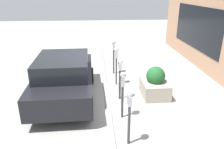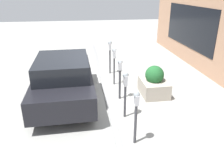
{
  "view_description": "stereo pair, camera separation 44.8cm",
  "coord_description": "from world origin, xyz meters",
  "px_view_note": "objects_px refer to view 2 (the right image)",
  "views": [
    {
      "loc": [
        -6.65,
        0.41,
        3.51
      ],
      "look_at": [
        0.0,
        -0.09,
        0.88
      ],
      "focal_mm": 35.0,
      "sensor_mm": 36.0,
      "label": 1
    },
    {
      "loc": [
        -6.6,
        0.85,
        3.51
      ],
      "look_at": [
        0.0,
        -0.09,
        0.88
      ],
      "focal_mm": 35.0,
      "sensor_mm": 36.0,
      "label": 2
    }
  ],
  "objects_px": {
    "parking_meter_second": "(125,85)",
    "planter_box": "(154,83)",
    "parking_meter_fourth": "(114,58)",
    "parked_car_front": "(64,78)",
    "parking_meter_nearest": "(136,108)",
    "parking_meter_middle": "(120,72)",
    "parking_meter_farthest": "(110,50)"
  },
  "relations": [
    {
      "from": "parking_meter_nearest",
      "to": "planter_box",
      "type": "relative_size",
      "value": 1.22
    },
    {
      "from": "parking_meter_fourth",
      "to": "parking_meter_farthest",
      "type": "relative_size",
      "value": 1.01
    },
    {
      "from": "parking_meter_second",
      "to": "planter_box",
      "type": "height_order",
      "value": "parking_meter_second"
    },
    {
      "from": "parking_meter_middle",
      "to": "parking_meter_second",
      "type": "bearing_deg",
      "value": 177.37
    },
    {
      "from": "planter_box",
      "to": "parking_meter_second",
      "type": "bearing_deg",
      "value": 135.06
    },
    {
      "from": "planter_box",
      "to": "parking_meter_fourth",
      "type": "bearing_deg",
      "value": 49.58
    },
    {
      "from": "parking_meter_farthest",
      "to": "parked_car_front",
      "type": "xyz_separation_m",
      "value": [
        -2.25,
        1.83,
        -0.29
      ]
    },
    {
      "from": "parking_meter_middle",
      "to": "planter_box",
      "type": "bearing_deg",
      "value": -83.35
    },
    {
      "from": "parking_meter_nearest",
      "to": "parking_meter_fourth",
      "type": "relative_size",
      "value": 0.93
    },
    {
      "from": "parking_meter_nearest",
      "to": "parked_car_front",
      "type": "height_order",
      "value": "parked_car_front"
    },
    {
      "from": "planter_box",
      "to": "parked_car_front",
      "type": "bearing_deg",
      "value": 89.36
    },
    {
      "from": "parking_meter_farthest",
      "to": "planter_box",
      "type": "bearing_deg",
      "value": -151.32
    },
    {
      "from": "parking_meter_middle",
      "to": "parked_car_front",
      "type": "distance_m",
      "value": 1.86
    },
    {
      "from": "parking_meter_second",
      "to": "parking_meter_fourth",
      "type": "xyz_separation_m",
      "value": [
        2.36,
        -0.05,
        0.09
      ]
    },
    {
      "from": "parking_meter_fourth",
      "to": "planter_box",
      "type": "distance_m",
      "value": 1.77
    },
    {
      "from": "planter_box",
      "to": "parked_car_front",
      "type": "relative_size",
      "value": 0.28
    },
    {
      "from": "parking_meter_fourth",
      "to": "planter_box",
      "type": "height_order",
      "value": "parking_meter_fourth"
    },
    {
      "from": "parked_car_front",
      "to": "planter_box",
      "type": "bearing_deg",
      "value": -91.99
    },
    {
      "from": "parking_meter_nearest",
      "to": "parked_car_front",
      "type": "xyz_separation_m",
      "value": [
        2.51,
        1.8,
        -0.19
      ]
    },
    {
      "from": "parking_meter_nearest",
      "to": "parking_meter_second",
      "type": "height_order",
      "value": "parking_meter_second"
    },
    {
      "from": "parking_meter_fourth",
      "to": "planter_box",
      "type": "xyz_separation_m",
      "value": [
        -1.06,
        -1.25,
        -0.67
      ]
    },
    {
      "from": "parking_meter_farthest",
      "to": "parking_meter_nearest",
      "type": "bearing_deg",
      "value": 179.63
    },
    {
      "from": "parking_meter_middle",
      "to": "parking_meter_fourth",
      "type": "height_order",
      "value": "parking_meter_fourth"
    },
    {
      "from": "parking_meter_nearest",
      "to": "parking_meter_middle",
      "type": "height_order",
      "value": "parking_meter_middle"
    },
    {
      "from": "parking_meter_farthest",
      "to": "parked_car_front",
      "type": "height_order",
      "value": "parked_car_front"
    },
    {
      "from": "parking_meter_second",
      "to": "parked_car_front",
      "type": "bearing_deg",
      "value": 53.32
    },
    {
      "from": "parking_meter_nearest",
      "to": "parked_car_front",
      "type": "distance_m",
      "value": 3.1
    },
    {
      "from": "parking_meter_farthest",
      "to": "planter_box",
      "type": "relative_size",
      "value": 1.3
    },
    {
      "from": "parking_meter_nearest",
      "to": "parked_car_front",
      "type": "relative_size",
      "value": 0.34
    },
    {
      "from": "parking_meter_second",
      "to": "parked_car_front",
      "type": "height_order",
      "value": "parked_car_front"
    },
    {
      "from": "parked_car_front",
      "to": "parking_meter_farthest",
      "type": "bearing_deg",
      "value": -40.54
    },
    {
      "from": "parking_meter_second",
      "to": "planter_box",
      "type": "distance_m",
      "value": 1.92
    }
  ]
}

